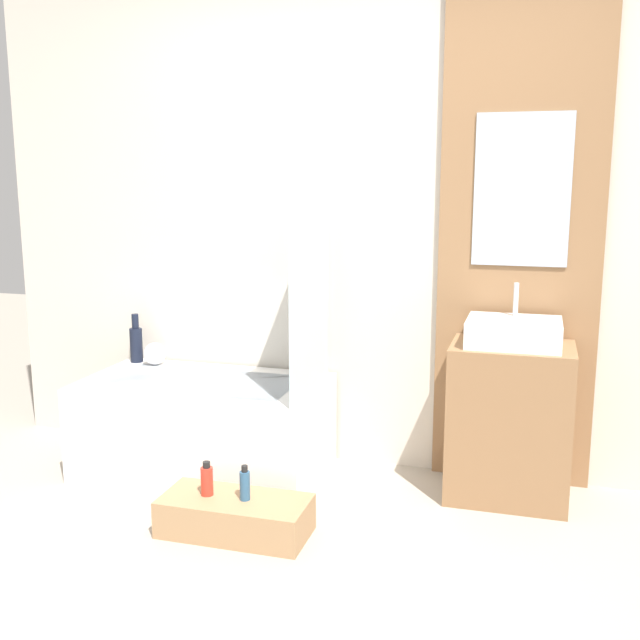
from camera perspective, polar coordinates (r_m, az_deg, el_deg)
ground_plane at (r=2.83m, az=-4.29°, el=-21.84°), size 12.00×12.00×0.00m
wall_tiled_back at (r=3.91m, az=3.66°, el=7.49°), size 4.20×0.06×2.60m
wall_wood_accent at (r=3.76m, az=15.03°, el=7.17°), size 0.78×0.04×2.60m
bathtub at (r=3.98m, az=-8.81°, el=-8.01°), size 1.24×0.70×0.49m
glass_shower_screen at (r=3.56m, az=-0.77°, el=2.82°), size 0.01×0.60×1.07m
wooden_step_bench at (r=3.38m, az=-6.48°, el=-14.60°), size 0.65×0.30×0.16m
vanity_cabinet at (r=3.71m, az=14.22°, el=-7.55°), size 0.57×0.41×0.75m
sink at (r=3.60m, az=14.54°, el=-0.91°), size 0.43×0.34×0.28m
vase_tall_dark at (r=4.36m, az=-13.83°, el=-1.67°), size 0.07×0.07×0.28m
vase_round_light at (r=4.28m, az=-12.48°, el=-2.53°), size 0.12×0.12×0.12m
bottle_soap_primary at (r=3.37m, az=-8.61°, el=-11.97°), size 0.05×0.05×0.15m
bottle_soap_secondary at (r=3.30m, az=-5.75°, el=-12.36°), size 0.04×0.04×0.16m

